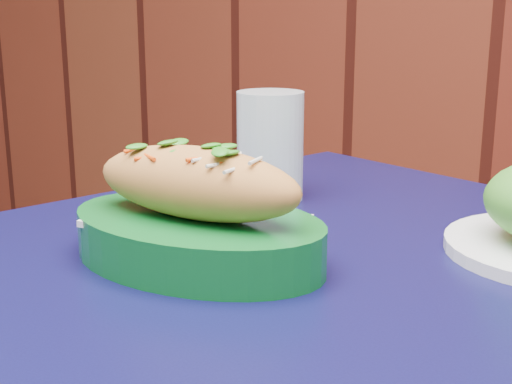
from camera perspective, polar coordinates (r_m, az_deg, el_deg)
The scene contains 3 objects.
cafe_table at distance 0.65m, azimuth 6.54°, elevation -14.34°, with size 0.97×0.97×0.75m.
banh_mi_basket at distance 0.65m, azimuth -4.75°, elevation -1.85°, with size 0.26×0.18×0.12m.
water_glass at distance 0.86m, azimuth 1.14°, elevation 3.71°, with size 0.08×0.08×0.13m, color silver.
Camera 1 is at (0.54, 1.20, 0.98)m, focal length 50.00 mm.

